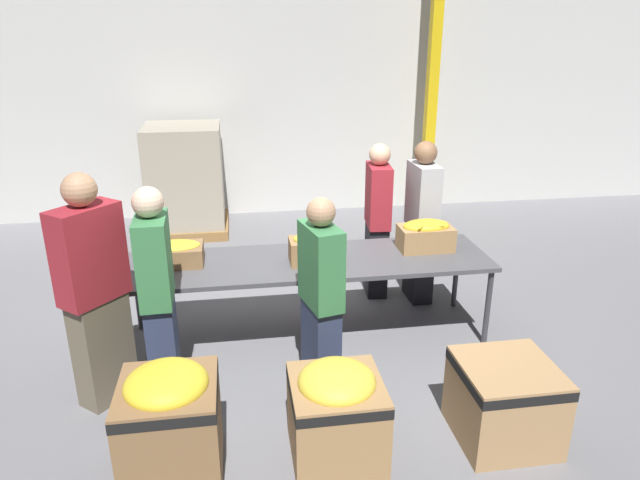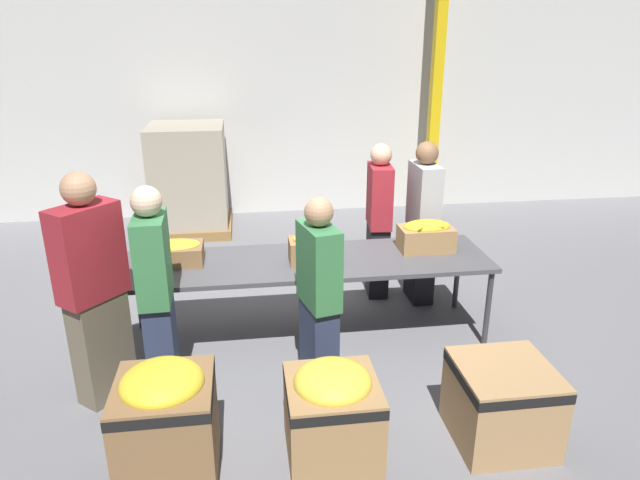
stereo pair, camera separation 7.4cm
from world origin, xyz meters
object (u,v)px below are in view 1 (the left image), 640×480
volunteer_2 (321,299)px  volunteer_3 (95,294)px  sorting_table (308,264)px  pallet_stack_0 (186,180)px  banana_box_0 (175,253)px  volunteer_1 (158,296)px  donation_bin_1 (337,409)px  donation_bin_0 (170,419)px  volunteer_4 (377,222)px  banana_box_1 (313,247)px  donation_bin_2 (505,399)px  volunteer_0 (421,223)px  support_pillar (433,79)px  banana_box_2 (426,234)px

volunteer_2 → volunteer_3: 1.64m
sorting_table → pallet_stack_0: size_ratio=2.20×
sorting_table → volunteer_2: volunteer_2 is taller
banana_box_0 → volunteer_1: bearing=-94.5°
sorting_table → donation_bin_1: 1.62m
donation_bin_0 → pallet_stack_0: bearing=92.3°
volunteer_2 → volunteer_4: (0.85, 1.64, 0.02)m
banana_box_1 → donation_bin_2: bearing=-54.4°
volunteer_0 → volunteer_3: size_ratio=0.93×
banana_box_0 → donation_bin_2: banana_box_0 is taller
sorting_table → banana_box_0: bearing=175.7°
volunteer_1 → donation_bin_0: volunteer_1 is taller
support_pillar → donation_bin_2: bearing=-102.3°
donation_bin_0 → banana_box_0: bearing=92.4°
banana_box_1 → volunteer_1: bearing=-153.3°
banana_box_0 → donation_bin_0: size_ratio=0.63×
banana_box_2 → volunteer_1: size_ratio=0.29×
donation_bin_1 → pallet_stack_0: (-1.24, 4.74, 0.37)m
sorting_table → volunteer_0: size_ratio=1.94×
volunteer_2 → donation_bin_0: size_ratio=2.05×
volunteer_1 → pallet_stack_0: (-0.06, 3.84, -0.10)m
banana_box_2 → donation_bin_0: (-2.18, -1.67, -0.50)m
sorting_table → volunteer_4: 1.17m
banana_box_1 → support_pillar: bearing=57.0°
volunteer_1 → volunteer_3: (-0.43, -0.02, 0.06)m
donation_bin_1 → support_pillar: 5.60m
banana_box_2 → donation_bin_1: 2.09m
volunteer_3 → donation_bin_1: 1.91m
donation_bin_1 → banana_box_0: bearing=123.9°
banana_box_2 → donation_bin_0: banana_box_2 is taller
banana_box_2 → sorting_table: bearing=-175.3°
banana_box_1 → volunteer_3: size_ratio=0.23×
sorting_table → volunteer_2: 0.83m
volunteer_1 → volunteer_2: volunteer_1 is taller
volunteer_2 → banana_box_2: bearing=-64.0°
volunteer_2 → pallet_stack_0: bearing=3.9°
volunteer_0 → support_pillar: 3.07m
volunteer_4 → pallet_stack_0: 3.15m
volunteer_1 → banana_box_2: bearing=-73.7°
donation_bin_1 → support_pillar: bearing=65.4°
volunteer_1 → donation_bin_0: (0.13, -0.90, -0.42)m
donation_bin_0 → pallet_stack_0: (-0.19, 4.74, 0.32)m
volunteer_0 → volunteer_4: (-0.40, 0.19, -0.02)m
donation_bin_1 → donation_bin_0: bearing=180.0°
volunteer_1 → donation_bin_1: 1.56m
volunteer_2 → volunteer_4: volunteer_4 is taller
volunteer_2 → volunteer_3: bearing=71.7°
banana_box_0 → volunteer_0: (2.38, 0.53, -0.04)m
support_pillar → volunteer_4: bearing=-119.0°
volunteer_2 → donation_bin_0: volunteer_2 is taller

